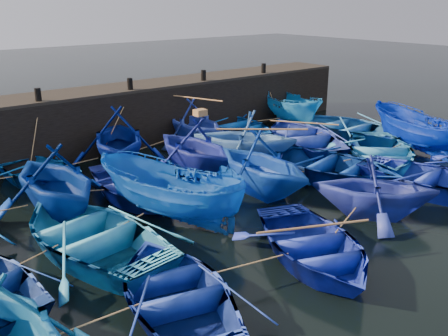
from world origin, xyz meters
TOP-DOWN VIEW (x-y plane):
  - ground at (0.00, 0.00)m, footprint 120.00×120.00m
  - quay_wall at (0.00, 10.50)m, footprint 26.00×2.50m
  - quay_top at (0.00, 10.50)m, footprint 26.00×2.50m
  - bollard_1 at (-4.00, 9.60)m, footprint 0.24×0.24m
  - bollard_2 at (0.00, 9.60)m, footprint 0.24×0.24m
  - bollard_3 at (4.00, 9.60)m, footprint 0.24×0.24m
  - bollard_4 at (8.00, 9.60)m, footprint 0.24×0.24m
  - boat_1 at (-4.91, 7.43)m, footprint 4.13×5.16m
  - boat_2 at (-1.81, 7.54)m, footprint 5.57×5.87m
  - boat_3 at (2.39, 8.23)m, footprint 3.72×4.24m
  - boat_4 at (4.91, 8.21)m, footprint 3.52×4.90m
  - boat_5 at (8.43, 7.81)m, footprint 2.96×4.98m
  - boat_7 at (-5.50, 4.61)m, footprint 3.94×4.55m
  - boat_8 at (-3.06, 4.26)m, footprint 3.70×4.93m
  - boat_9 at (-0.02, 4.93)m, footprint 3.68×4.26m
  - boat_10 at (2.34, 4.74)m, footprint 5.43×5.51m
  - boat_11 at (5.74, 4.62)m, footprint 5.88×6.71m
  - boat_12 at (8.70, 4.33)m, footprint 4.07×5.65m
  - boat_14 at (-5.81, 1.58)m, footprint 4.63×5.99m
  - boat_15 at (-3.16, 1.89)m, footprint 3.64×5.22m
  - boat_16 at (0.49, 1.83)m, footprint 3.85×4.43m
  - boat_17 at (3.42, 1.30)m, footprint 4.96×6.19m
  - boat_18 at (6.37, 1.11)m, footprint 6.54×6.53m
  - boat_19 at (9.14, 1.18)m, footprint 2.77×5.14m
  - boat_20 at (-8.94, -1.82)m, footprint 3.36×3.87m
  - boat_21 at (-5.53, -1.92)m, footprint 4.44×5.36m
  - boat_22 at (-1.69, -2.38)m, footprint 4.85×5.57m
  - boat_23 at (1.85, -1.73)m, footprint 4.84×4.91m
  - boat_24 at (5.09, -1.96)m, footprint 4.42×5.70m
  - wooden_crate at (0.28, 4.93)m, footprint 0.44×0.36m
  - mooring_ropes at (0.02, 4.88)m, footprint 17.37×11.92m
  - loose_oars at (1.73, 3.07)m, footprint 9.70×12.69m

SIDE VIEW (x-z plane):
  - ground at x=0.00m, z-range 0.00..0.00m
  - boat_1 at x=-4.91m, z-range 0.00..0.95m
  - boat_21 at x=-5.53m, z-range 0.00..0.96m
  - boat_22 at x=-1.69m, z-range 0.00..0.97m
  - boat_8 at x=-3.06m, z-range 0.00..0.97m
  - boat_4 at x=4.91m, z-range 0.00..1.01m
  - boat_24 at x=5.09m, z-range 0.00..1.09m
  - boat_18 at x=6.37m, z-range 0.00..1.12m
  - boat_17 at x=3.42m, z-range 0.00..1.14m
  - boat_14 at x=-5.81m, z-range 0.00..1.15m
  - boat_11 at x=5.74m, z-range 0.00..1.16m
  - boat_12 at x=8.70m, z-range 0.00..1.17m
  - mooring_ropes at x=0.02m, z-range -0.18..1.92m
  - boat_5 at x=8.43m, z-range 0.00..1.81m
  - boat_19 at x=9.14m, z-range 0.00..1.89m
  - boat_15 at x=-3.16m, z-range 0.00..1.89m
  - boat_23 at x=1.85m, z-range 0.00..1.96m
  - boat_20 at x=-8.94m, z-range 0.00..2.01m
  - boat_3 at x=2.39m, z-range 0.00..2.13m
  - boat_10 at x=2.34m, z-range 0.00..2.20m
  - boat_9 at x=-0.02m, z-range 0.00..2.24m
  - boat_16 at x=0.49m, z-range 0.00..2.27m
  - boat_7 at x=-5.50m, z-range 0.00..2.36m
  - boat_2 at x=-1.81m, z-range 0.00..2.42m
  - quay_wall at x=0.00m, z-range 0.00..2.50m
  - loose_oars at x=1.73m, z-range 0.98..2.34m
  - wooden_crate at x=0.28m, z-range 2.24..2.48m
  - quay_top at x=0.00m, z-range 2.50..2.62m
  - bollard_1 at x=-4.00m, z-range 2.62..3.12m
  - bollard_2 at x=0.00m, z-range 2.62..3.12m
  - bollard_3 at x=4.00m, z-range 2.62..3.12m
  - bollard_4 at x=8.00m, z-range 2.62..3.12m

